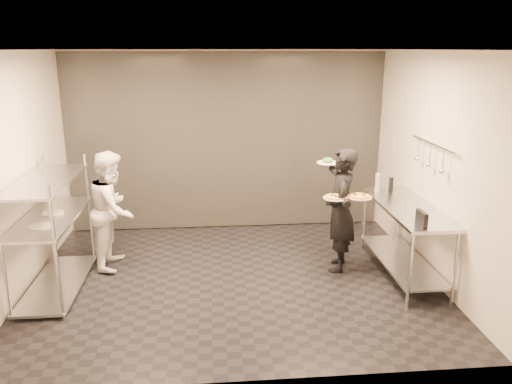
{
  "coord_description": "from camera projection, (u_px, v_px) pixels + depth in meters",
  "views": [
    {
      "loc": [
        -0.24,
        -5.74,
        2.82
      ],
      "look_at": [
        0.3,
        0.17,
        1.1
      ],
      "focal_mm": 35.0,
      "sensor_mm": 36.0,
      "label": 1
    }
  ],
  "objects": [
    {
      "name": "prep_counter",
      "position": [
        405.0,
        228.0,
        6.32
      ],
      "size": [
        0.6,
        1.8,
        0.92
      ],
      "color": "silver",
      "rests_on": "ground"
    },
    {
      "name": "bottle_clear",
      "position": [
        391.0,
        182.0,
        6.98
      ],
      "size": [
        0.05,
        0.05,
        0.18
      ],
      "primitive_type": "cylinder",
      "color": "#94A093",
      "rests_on": "prep_counter"
    },
    {
      "name": "bottle_dark",
      "position": [
        391.0,
        185.0,
        6.79
      ],
      "size": [
        0.06,
        0.06,
        0.21
      ],
      "primitive_type": "cylinder",
      "color": "black",
      "rests_on": "prep_counter"
    },
    {
      "name": "chef",
      "position": [
        113.0,
        209.0,
        6.55
      ],
      "size": [
        0.64,
        0.8,
        1.56
      ],
      "primitive_type": "imported",
      "rotation": [
        0.0,
        0.0,
        1.5
      ],
      "color": "white",
      "rests_on": "ground"
    },
    {
      "name": "waiter",
      "position": [
        341.0,
        210.0,
        6.42
      ],
      "size": [
        0.53,
        0.67,
        1.61
      ],
      "primitive_type": "imported",
      "rotation": [
        0.0,
        0.0,
        -1.85
      ],
      "color": "black",
      "rests_on": "ground"
    },
    {
      "name": "utensil_rail",
      "position": [
        431.0,
        156.0,
        6.08
      ],
      "size": [
        0.07,
        1.2,
        0.31
      ],
      "color": "silver",
      "rests_on": "room_shell"
    },
    {
      "name": "pos_monitor",
      "position": [
        422.0,
        219.0,
        5.51
      ],
      "size": [
        0.05,
        0.24,
        0.17
      ],
      "primitive_type": "cube",
      "rotation": [
        0.0,
        0.0,
        0.01
      ],
      "color": "black",
      "rests_on": "prep_counter"
    },
    {
      "name": "room_shell",
      "position": [
        228.0,
        152.0,
        7.04
      ],
      "size": [
        5.0,
        4.0,
        2.8
      ],
      "color": "black",
      "rests_on": "ground"
    },
    {
      "name": "pizza_plate_near",
      "position": [
        335.0,
        197.0,
        6.18
      ],
      "size": [
        0.3,
        0.3,
        0.05
      ],
      "color": "silver",
      "rests_on": "waiter"
    },
    {
      "name": "pass_rack",
      "position": [
        51.0,
        228.0,
        5.9
      ],
      "size": [
        0.6,
        1.6,
        1.5
      ],
      "color": "silver",
      "rests_on": "ground"
    },
    {
      "name": "pizza_plate_far",
      "position": [
        360.0,
        196.0,
        6.19
      ],
      "size": [
        0.3,
        0.3,
        0.05
      ],
      "color": "silver",
      "rests_on": "waiter"
    },
    {
      "name": "salad_plate",
      "position": [
        328.0,
        161.0,
        6.52
      ],
      "size": [
        0.29,
        0.29,
        0.07
      ],
      "color": "silver",
      "rests_on": "waiter"
    },
    {
      "name": "bottle_green",
      "position": [
        378.0,
        182.0,
        6.82
      ],
      "size": [
        0.07,
        0.07,
        0.26
      ],
      "primitive_type": "cylinder",
      "color": "#94A093",
      "rests_on": "prep_counter"
    }
  ]
}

